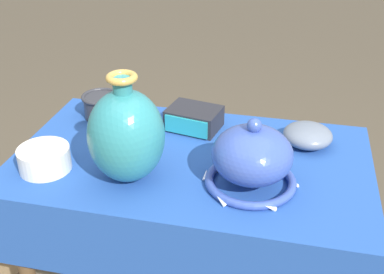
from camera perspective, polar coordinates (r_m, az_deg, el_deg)
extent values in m
cylinder|color=brown|center=(1.85, -11.70, -6.71)|extent=(0.04, 0.04, 0.66)
cylinder|color=brown|center=(1.73, 16.12, -10.35)|extent=(0.04, 0.04, 0.66)
cube|color=brown|center=(1.36, -0.06, -3.12)|extent=(0.97, 0.56, 0.03)
cube|color=#234C9E|center=(1.35, -0.06, -2.47)|extent=(0.99, 0.58, 0.01)
cube|color=#234C9E|center=(1.19, -3.31, -14.18)|extent=(0.99, 0.01, 0.22)
ellipsoid|color=teal|center=(1.21, -7.80, 0.11)|extent=(0.19, 0.19, 0.24)
cylinder|color=teal|center=(1.15, -8.25, 6.04)|extent=(0.05, 0.05, 0.04)
torus|color=gold|center=(1.14, -8.33, 6.98)|extent=(0.08, 0.08, 0.02)
torus|color=#3851A8|center=(1.24, 6.93, -5.15)|extent=(0.23, 0.23, 0.02)
ellipsoid|color=#3851A8|center=(1.19, 7.15, -2.09)|extent=(0.20, 0.20, 0.14)
sphere|color=#3851A8|center=(1.15, 7.40, 1.36)|extent=(0.04, 0.04, 0.04)
cone|color=white|center=(1.23, 12.33, -5.75)|extent=(0.01, 0.03, 0.03)
cone|color=white|center=(1.32, 9.96, -3.00)|extent=(0.04, 0.03, 0.03)
cone|color=white|center=(1.32, 4.94, -2.44)|extent=(0.04, 0.03, 0.03)
cone|color=white|center=(1.25, 1.61, -4.51)|extent=(0.01, 0.03, 0.03)
cone|color=white|center=(1.16, 3.46, -7.57)|extent=(0.04, 0.03, 0.03)
cone|color=white|center=(1.15, 9.24, -8.26)|extent=(0.04, 0.03, 0.03)
cube|color=#232328|center=(1.48, 0.25, 2.24)|extent=(0.17, 0.14, 0.07)
cube|color=teal|center=(1.43, -0.72, 1.22)|extent=(0.14, 0.03, 0.05)
ellipsoid|color=slate|center=(1.43, 13.55, 0.21)|extent=(0.14, 0.14, 0.06)
cylinder|color=white|center=(1.33, -17.09, -2.49)|extent=(0.14, 0.14, 0.06)
cylinder|color=#2D2D33|center=(1.57, -10.64, 3.55)|extent=(0.11, 0.11, 0.07)
torus|color=#2D2D33|center=(1.56, -10.76, 4.74)|extent=(0.12, 0.12, 0.01)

